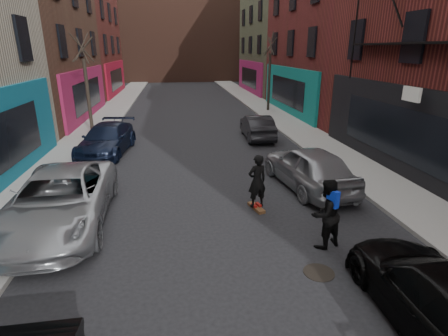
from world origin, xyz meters
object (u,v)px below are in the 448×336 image
object	(u,v)px
tree_left_far	(86,75)
tree_right_far	(270,66)
skateboarder	(257,181)
parked_right_far	(309,167)
parked_right_end	(257,127)
skateboard	(256,208)
manhole	(319,272)
parked_right_mid	(441,299)
parked_left_far	(60,200)
parked_left_end	(107,139)
pedestrian	(326,214)

from	to	relation	value
tree_left_far	tree_right_far	size ratio (longest dim) A/B	0.96
skateboarder	parked_right_far	bearing A→B (deg)	-161.12
parked_right_end	skateboard	xyz separation A→B (m)	(-2.13, -9.03, -0.61)
tree_left_far	tree_right_far	bearing A→B (deg)	25.82
tree_right_far	parked_right_end	xyz separation A→B (m)	(-2.93, -8.56, -2.87)
parked_right_far	skateboarder	size ratio (longest dim) A/B	2.72
parked_right_far	skateboard	bearing A→B (deg)	26.48
manhole	skateboard	bearing A→B (deg)	100.70
tree_left_far	skateboarder	bearing A→B (deg)	-57.66
parked_right_far	tree_right_far	bearing A→B (deg)	-107.60
tree_left_far	manhole	distance (m)	17.35
tree_right_far	parked_right_end	size ratio (longest dim) A/B	1.70
tree_left_far	parked_right_end	xyz separation A→B (m)	(9.47, -2.56, -2.72)
parked_right_mid	parked_left_far	bearing A→B (deg)	-30.67
parked_right_far	parked_left_far	bearing A→B (deg)	4.70
tree_right_far	skateboard	bearing A→B (deg)	-106.06
parked_left_end	manhole	bearing A→B (deg)	-51.33
manhole	tree_right_far	bearing A→B (deg)	78.15
tree_left_far	parked_left_far	world-z (taller)	tree_left_far
parked_right_mid	parked_right_far	size ratio (longest dim) A/B	0.98
skateboarder	pedestrian	distance (m)	2.66
parked_right_end	skateboard	size ratio (longest dim) A/B	5.01
parked_left_far	parked_right_mid	world-z (taller)	parked_left_far
parked_right_end	manhole	xyz separation A→B (m)	(-1.48, -12.47, -0.65)
tree_left_far	skateboarder	distance (m)	13.93
pedestrian	skateboard	bearing A→B (deg)	-85.40
skateboarder	manhole	bearing A→B (deg)	85.40
parked_left_end	skateboarder	xyz separation A→B (m)	(5.70, -7.08, 0.25)
parked_left_end	pedestrian	xyz separation A→B (m)	(6.89, -9.45, 0.22)
pedestrian	tree_left_far	bearing A→B (deg)	-80.71
tree_left_far	pedestrian	xyz separation A→B (m)	(8.53, -13.96, -2.46)
parked_right_end	skateboarder	distance (m)	9.28
parked_right_end	parked_right_far	bearing A→B (deg)	93.23
parked_right_far	skateboarder	world-z (taller)	skateboarder
parked_right_mid	manhole	distance (m)	2.45
parked_left_end	pedestrian	distance (m)	11.70
parked_right_mid	manhole	world-z (taller)	parked_right_mid
tree_right_far	parked_left_end	size ratio (longest dim) A/B	1.41
parked_right_end	pedestrian	distance (m)	11.44
skateboarder	parked_left_end	bearing A→B (deg)	-66.45
parked_right_end	pedestrian	bearing A→B (deg)	87.54
parked_right_far	pedestrian	size ratio (longest dim) A/B	2.54
parked_left_end	parked_right_far	size ratio (longest dim) A/B	1.05
skateboard	parked_left_end	bearing A→B (deg)	113.55
parked_left_end	skateboarder	world-z (taller)	skateboarder
parked_right_far	pedestrian	bearing A→B (deg)	67.02
tree_right_far	pedestrian	world-z (taller)	tree_right_far
tree_right_far	parked_right_mid	world-z (taller)	tree_right_far
parked_right_mid	tree_left_far	bearing A→B (deg)	-58.34
parked_left_far	parked_right_mid	size ratio (longest dim) A/B	1.25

